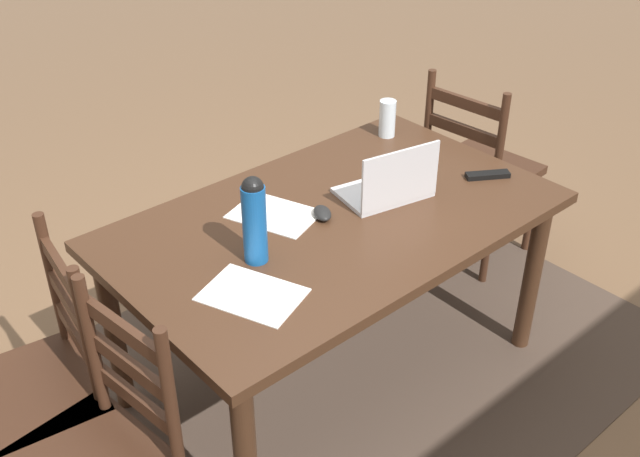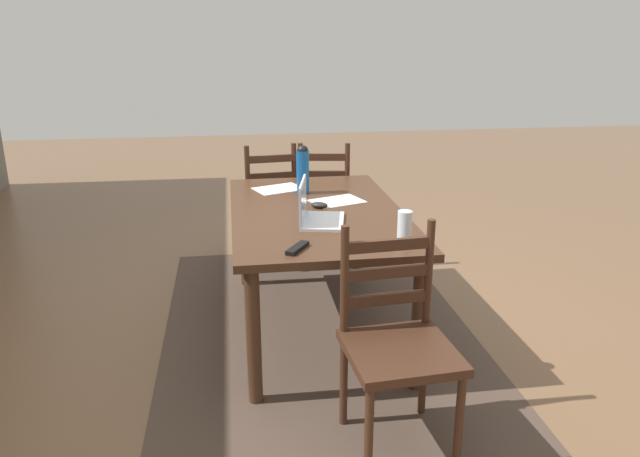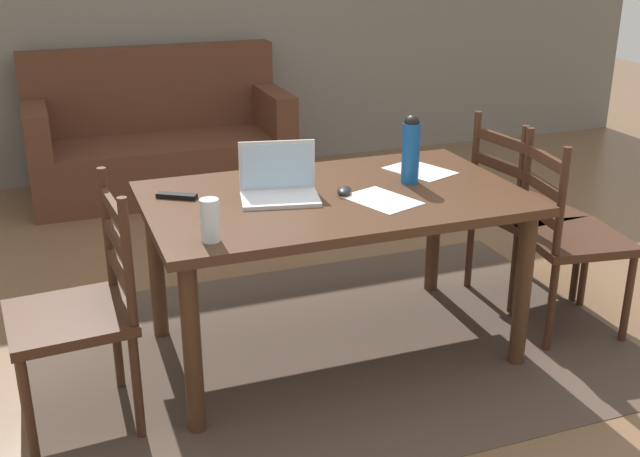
{
  "view_description": "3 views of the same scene",
  "coord_description": "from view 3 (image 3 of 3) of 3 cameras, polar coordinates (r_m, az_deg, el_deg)",
  "views": [
    {
      "loc": [
        1.54,
        1.67,
        2.14
      ],
      "look_at": [
        -0.03,
        -0.11,
        0.62
      ],
      "focal_mm": 42.36,
      "sensor_mm": 36.0,
      "label": 1
    },
    {
      "loc": [
        -3.26,
        0.46,
        1.73
      ],
      "look_at": [
        0.0,
        -0.02,
        0.63
      ],
      "focal_mm": 34.08,
      "sensor_mm": 36.0,
      "label": 2
    },
    {
      "loc": [
        -1.15,
        -2.92,
        1.79
      ],
      "look_at": [
        -0.02,
        0.11,
        0.55
      ],
      "focal_mm": 43.87,
      "sensor_mm": 36.0,
      "label": 3
    }
  ],
  "objects": [
    {
      "name": "chair_right_near",
      "position": [
        3.77,
        17.56,
        -0.61
      ],
      "size": [
        0.5,
        0.5,
        0.95
      ],
      "color": "#3D2316",
      "rests_on": "ground"
    },
    {
      "name": "laptop",
      "position": [
        3.26,
        -3.03,
        3.28
      ],
      "size": [
        0.36,
        0.28,
        0.23
      ],
      "color": "silver",
      "rests_on": "dining_table"
    },
    {
      "name": "paper_stack_left",
      "position": [
        3.24,
        4.53,
        2.08
      ],
      "size": [
        0.3,
        0.35,
        0.0
      ],
      "primitive_type": "cube",
      "rotation": [
        0.0,
        0.0,
        0.35
      ],
      "color": "white",
      "rests_on": "dining_table"
    },
    {
      "name": "computer_mouse",
      "position": [
        3.3,
        1.79,
        2.76
      ],
      "size": [
        0.1,
        0.12,
        0.03
      ],
      "primitive_type": "ellipsoid",
      "rotation": [
        0.0,
        0.0,
        -0.48
      ],
      "color": "black",
      "rests_on": "dining_table"
    },
    {
      "name": "water_bottle",
      "position": [
        3.44,
        6.65,
        5.85
      ],
      "size": [
        0.08,
        0.08,
        0.3
      ],
      "color": "#145199",
      "rests_on": "dining_table"
    },
    {
      "name": "couch",
      "position": [
        5.76,
        -11.63,
        6.21
      ],
      "size": [
        1.8,
        0.8,
        1.0
      ],
      "color": "#512D1E",
      "rests_on": "ground"
    },
    {
      "name": "drinking_glass",
      "position": [
        2.81,
        -8.03,
        0.6
      ],
      "size": [
        0.07,
        0.07,
        0.16
      ],
      "primitive_type": "cylinder",
      "color": "silver",
      "rests_on": "dining_table"
    },
    {
      "name": "ground_plane",
      "position": [
        3.61,
        0.95,
        -8.67
      ],
      "size": [
        14.0,
        14.0,
        0.0
      ],
      "primitive_type": "plane",
      "color": "brown"
    },
    {
      "name": "paper_stack_right",
      "position": [
        3.66,
        7.29,
        4.21
      ],
      "size": [
        0.3,
        0.35,
        0.0
      ],
      "primitive_type": "cube",
      "rotation": [
        0.0,
        0.0,
        0.37
      ],
      "color": "white",
      "rests_on": "dining_table"
    },
    {
      "name": "area_rug",
      "position": [
        3.61,
        0.95,
        -8.63
      ],
      "size": [
        2.63,
        1.8,
        0.01
      ],
      "primitive_type": "cube",
      "color": "#47382D",
      "rests_on": "ground"
    },
    {
      "name": "chair_left_near",
      "position": [
        3.04,
        -17.1,
        -5.9
      ],
      "size": [
        0.47,
        0.47,
        0.95
      ],
      "color": "#3D2316",
      "rests_on": "ground"
    },
    {
      "name": "tv_remote",
      "position": [
        3.31,
        -10.41,
        2.36
      ],
      "size": [
        0.17,
        0.13,
        0.02
      ],
      "primitive_type": "cube",
      "rotation": [
        0.0,
        0.0,
        1.0
      ],
      "color": "black",
      "rests_on": "dining_table"
    },
    {
      "name": "dining_table",
      "position": [
        3.34,
        1.01,
        1.09
      ],
      "size": [
        1.58,
        0.96,
        0.74
      ],
      "color": "#422819",
      "rests_on": "ground"
    },
    {
      "name": "chair_right_far",
      "position": [
        4.05,
        14.41,
        1.21
      ],
      "size": [
        0.49,
        0.49,
        0.95
      ],
      "color": "#3D2316",
      "rests_on": "ground"
    }
  ]
}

